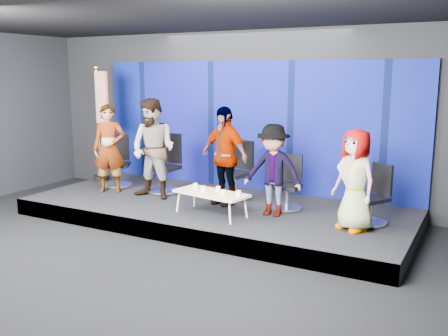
{
  "coord_description": "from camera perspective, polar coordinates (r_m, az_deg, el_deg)",
  "views": [
    {
      "loc": [
        4.36,
        -5.23,
        2.67
      ],
      "look_at": [
        0.24,
        2.4,
        1.0
      ],
      "focal_mm": 40.0,
      "sensor_mm": 36.0,
      "label": 1
    }
  ],
  "objects": [
    {
      "name": "panelist_b",
      "position": [
        9.49,
        -8.07,
        2.16
      ],
      "size": [
        0.92,
        0.72,
        1.9
      ],
      "primitive_type": "imported",
      "rotation": [
        0.0,
        0.0,
        0.0
      ],
      "color": "black",
      "rests_on": "riser"
    },
    {
      "name": "chair_d",
      "position": [
        8.83,
        7.31,
        -2.69
      ],
      "size": [
        0.55,
        0.55,
        0.95
      ],
      "rotation": [
        0.0,
        0.0,
        0.03
      ],
      "color": "silver",
      "rests_on": "riser"
    },
    {
      "name": "mug_e",
      "position": [
        8.1,
        1.68,
        -2.91
      ],
      "size": [
        0.08,
        0.08,
        0.09
      ],
      "primitive_type": "cylinder",
      "color": "silver",
      "rests_on": "coffee_table"
    },
    {
      "name": "panelist_c",
      "position": [
        8.99,
        0.02,
        1.41
      ],
      "size": [
        1.12,
        0.7,
        1.78
      ],
      "primitive_type": "imported",
      "rotation": [
        0.0,
        0.0,
        -0.27
      ],
      "color": "black",
      "rests_on": "riser"
    },
    {
      "name": "chair_c",
      "position": [
        9.52,
        1.55,
        -1.31
      ],
      "size": [
        0.76,
        0.76,
        1.1
      ],
      "rotation": [
        0.0,
        0.0,
        -0.27
      ],
      "color": "silver",
      "rests_on": "riser"
    },
    {
      "name": "coffee_table",
      "position": [
        8.38,
        -1.48,
        -2.98
      ],
      "size": [
        1.36,
        0.76,
        0.4
      ],
      "rotation": [
        0.0,
        0.0,
        -0.18
      ],
      "color": "tan",
      "rests_on": "riser"
    },
    {
      "name": "room_walls",
      "position": [
        6.81,
        -11.57,
        8.63
      ],
      "size": [
        10.02,
        8.02,
        3.51
      ],
      "color": "black",
      "rests_on": "ground"
    },
    {
      "name": "mug_c",
      "position": [
        8.38,
        -0.67,
        -2.42
      ],
      "size": [
        0.08,
        0.08,
        0.09
      ],
      "primitive_type": "cylinder",
      "color": "silver",
      "rests_on": "coffee_table"
    },
    {
      "name": "chair_a",
      "position": [
        10.74,
        -12.03,
        -0.17
      ],
      "size": [
        0.84,
        0.84,
        1.08
      ],
      "rotation": [
        0.0,
        0.0,
        0.54
      ],
      "color": "silver",
      "rests_on": "riser"
    },
    {
      "name": "mug_a",
      "position": [
        8.62,
        -3.28,
        -2.06
      ],
      "size": [
        0.08,
        0.08,
        0.09
      ],
      "primitive_type": "cylinder",
      "color": "silver",
      "rests_on": "coffee_table"
    },
    {
      "name": "backdrop",
      "position": [
        10.22,
        2.97,
        4.85
      ],
      "size": [
        7.0,
        0.08,
        2.6
      ],
      "primitive_type": "cube",
      "color": "navy",
      "rests_on": "riser"
    },
    {
      "name": "chair_e",
      "position": [
        8.25,
        16.68,
        -4.01
      ],
      "size": [
        0.74,
        0.74,
        0.96
      ],
      "rotation": [
        0.0,
        0.0,
        -0.54
      ],
      "color": "silver",
      "rests_on": "riser"
    },
    {
      "name": "panelist_a",
      "position": [
        10.18,
        -12.99,
        2.17
      ],
      "size": [
        0.77,
        0.69,
        1.76
      ],
      "primitive_type": "imported",
      "rotation": [
        0.0,
        0.0,
        0.54
      ],
      "color": "black",
      "rests_on": "riser"
    },
    {
      "name": "chair_b",
      "position": [
        10.04,
        -6.68,
        -0.6
      ],
      "size": [
        0.66,
        0.66,
        1.17
      ],
      "rotation": [
        0.0,
        0.0,
        0.0
      ],
      "color": "silver",
      "rests_on": "riser"
    },
    {
      "name": "riser",
      "position": [
        9.23,
        -1.01,
        -4.98
      ],
      "size": [
        7.0,
        3.0,
        0.3
      ],
      "primitive_type": "cube",
      "color": "black",
      "rests_on": "ground"
    },
    {
      "name": "panelist_d",
      "position": [
        8.31,
        5.62,
        -0.27
      ],
      "size": [
        1.01,
        0.6,
        1.54
      ],
      "primitive_type": "imported",
      "rotation": [
        0.0,
        0.0,
        0.03
      ],
      "color": "black",
      "rests_on": "riser"
    },
    {
      "name": "panelist_e",
      "position": [
        7.75,
        14.75,
        -1.36
      ],
      "size": [
        0.91,
        0.81,
        1.55
      ],
      "primitive_type": "imported",
      "rotation": [
        0.0,
        0.0,
        -0.54
      ],
      "color": "black",
      "rests_on": "riser"
    },
    {
      "name": "flag_stand",
      "position": [
        11.19,
        -13.87,
        5.28
      ],
      "size": [
        0.56,
        0.34,
        2.53
      ],
      "rotation": [
        0.0,
        0.0,
        -0.29
      ],
      "color": "black",
      "rests_on": "riser"
    },
    {
      "name": "mug_d",
      "position": [
        8.13,
        -0.07,
        -2.85
      ],
      "size": [
        0.08,
        0.08,
        0.09
      ],
      "primitive_type": "cylinder",
      "color": "silver",
      "rests_on": "coffee_table"
    },
    {
      "name": "mug_b",
      "position": [
        8.4,
        -2.37,
        -2.4
      ],
      "size": [
        0.08,
        0.08,
        0.1
      ],
      "primitive_type": "cylinder",
      "color": "silver",
      "rests_on": "coffee_table"
    },
    {
      "name": "ground",
      "position": [
        7.31,
        -10.84,
        -10.75
      ],
      "size": [
        10.0,
        10.0,
        0.0
      ],
      "primitive_type": "plane",
      "color": "black",
      "rests_on": "ground"
    }
  ]
}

